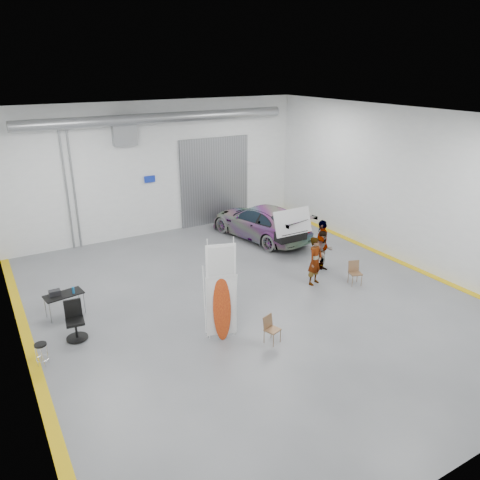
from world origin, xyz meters
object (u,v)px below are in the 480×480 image
folding_chair_near (272,335)px  person_a (315,261)px  person_b (323,251)px  person_c (322,244)px  folding_chair_far (355,277)px  surfboard_display (224,299)px  shop_stool (42,355)px  work_table (61,295)px  office_chair (75,323)px  sedan_car (260,222)px

folding_chair_near → person_a: bearing=16.3°
person_a → person_b: (1.01, 0.77, -0.09)m
person_c → folding_chair_near: size_ratio=2.42×
person_b → folding_chair_far: bearing=-65.0°
person_c → surfboard_display: 6.14m
surfboard_display → shop_stool: bearing=-177.8°
person_c → work_table: 9.46m
person_c → folding_chair_near: person_c is taller
work_table → person_b: bearing=-8.7°
shop_stool → office_chair: (1.05, 0.90, 0.18)m
sedan_car → work_table: size_ratio=4.20×
person_b → office_chair: 9.23m
person_b → work_table: bearing=-171.4°
person_c → folding_chair_far: 1.92m
office_chair → person_c: bearing=9.0°
person_b → folding_chair_far: (0.21, -1.56, -0.53)m
office_chair → shop_stool: bearing=-132.3°
surfboard_display → office_chair: (-3.72, 2.15, -0.75)m
person_c → folding_chair_far: person_c is taller
person_a → person_b: person_a is taller
folding_chair_far → sedan_car: bearing=111.1°
person_c → shop_stool: 10.47m
surfboard_display → person_b: bearing=39.3°
sedan_car → person_a: 5.12m
surfboard_display → folding_chair_near: (1.05, -0.91, -1.00)m
person_b → shop_stool: 10.33m
sedan_car → person_c: (0.19, -4.05, 0.23)m
person_c → work_table: bearing=-50.0°
shop_stool → folding_chair_near: bearing=-20.3°
sedan_car → folding_chair_near: bearing=48.4°
sedan_car → person_a: bearing=68.5°
person_c → work_table: (-9.38, 1.21, -0.25)m
person_b → work_table: size_ratio=1.29×
work_table → office_chair: bearing=-88.1°
sedan_car → folding_chair_near: size_ratio=6.38×
work_table → person_c: bearing=-7.4°
folding_chair_near → office_chair: (-4.77, 3.06, 0.25)m
folding_chair_far → work_table: 9.96m
sedan_car → surfboard_display: 8.50m
person_c → folding_chair_near: 5.73m
sedan_car → person_a: size_ratio=2.91×
sedan_car → work_table: 9.62m
person_b → person_c: person_c is taller
surfboard_display → office_chair: surfboard_display is taller
sedan_car → office_chair: size_ratio=4.51×
sedan_car → shop_stool: 11.48m
folding_chair_near → folding_chair_far: (4.67, 1.62, 0.01)m
shop_stool → sedan_car: bearing=27.4°
sedan_car → person_a: (-0.92, -5.03, 0.14)m
person_a → surfboard_display: surfboard_display is taller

